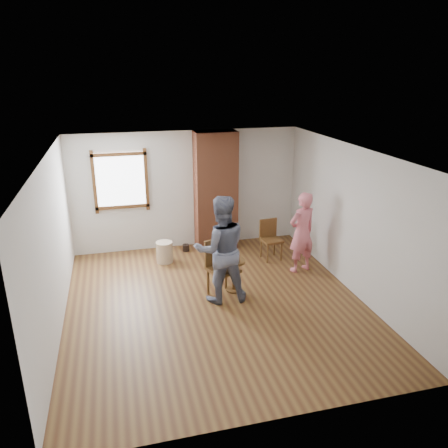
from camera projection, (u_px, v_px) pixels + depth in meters
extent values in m
plane|color=brown|center=(216.00, 303.00, 7.54)|extent=(5.50, 5.50, 0.00)
cube|color=silver|center=(187.00, 190.00, 9.61)|extent=(5.00, 0.04, 2.60)
cube|color=silver|center=(52.00, 248.00, 6.52)|extent=(0.04, 5.50, 2.60)
cube|color=silver|center=(353.00, 221.00, 7.69)|extent=(0.04, 5.50, 2.60)
cube|color=white|center=(214.00, 154.00, 6.67)|extent=(5.00, 5.50, 0.04)
cube|color=brown|center=(121.00, 181.00, 9.15)|extent=(1.14, 0.06, 1.34)
cube|color=white|center=(121.00, 181.00, 9.17)|extent=(1.00, 0.02, 1.20)
cube|color=#A25839|center=(216.00, 191.00, 9.53)|extent=(0.90, 0.50, 2.60)
cylinder|color=#C9B791|center=(165.00, 252.00, 9.09)|extent=(0.43, 0.43, 0.44)
cylinder|color=black|center=(186.00, 248.00, 9.68)|extent=(0.17, 0.17, 0.15)
cube|color=brown|center=(223.00, 270.00, 7.63)|extent=(0.61, 0.61, 0.06)
cylinder|color=brown|center=(220.00, 290.00, 7.47)|extent=(0.05, 0.05, 0.51)
cylinder|color=brown|center=(238.00, 284.00, 7.67)|extent=(0.05, 0.05, 0.51)
cylinder|color=brown|center=(208.00, 281.00, 7.77)|extent=(0.05, 0.05, 0.51)
cylinder|color=brown|center=(226.00, 276.00, 7.97)|extent=(0.05, 0.05, 0.51)
cube|color=brown|center=(216.00, 252.00, 7.71)|extent=(0.46, 0.21, 0.51)
cube|color=brown|center=(271.00, 240.00, 9.17)|extent=(0.44, 0.44, 0.05)
cylinder|color=brown|center=(268.00, 253.00, 9.04)|extent=(0.04, 0.04, 0.42)
cylinder|color=brown|center=(281.00, 251.00, 9.15)|extent=(0.04, 0.04, 0.42)
cylinder|color=brown|center=(261.00, 248.00, 9.32)|extent=(0.04, 0.04, 0.42)
cylinder|color=brown|center=(274.00, 246.00, 9.43)|extent=(0.04, 0.04, 0.42)
cube|color=brown|center=(268.00, 228.00, 9.25)|extent=(0.40, 0.08, 0.42)
cylinder|color=brown|center=(234.00, 261.00, 7.79)|extent=(0.40, 0.40, 0.04)
cylinder|color=brown|center=(234.00, 276.00, 7.89)|extent=(0.06, 0.06, 0.54)
cylinder|color=brown|center=(234.00, 289.00, 7.98)|extent=(0.28, 0.28, 0.03)
cylinder|color=white|center=(234.00, 260.00, 7.79)|extent=(0.18, 0.18, 0.01)
cube|color=white|center=(235.00, 258.00, 7.78)|extent=(0.08, 0.07, 0.06)
imported|color=#131834|center=(221.00, 249.00, 7.37)|extent=(0.94, 0.74, 1.89)
imported|color=pink|center=(302.00, 232.00, 8.51)|extent=(0.68, 0.54, 1.62)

